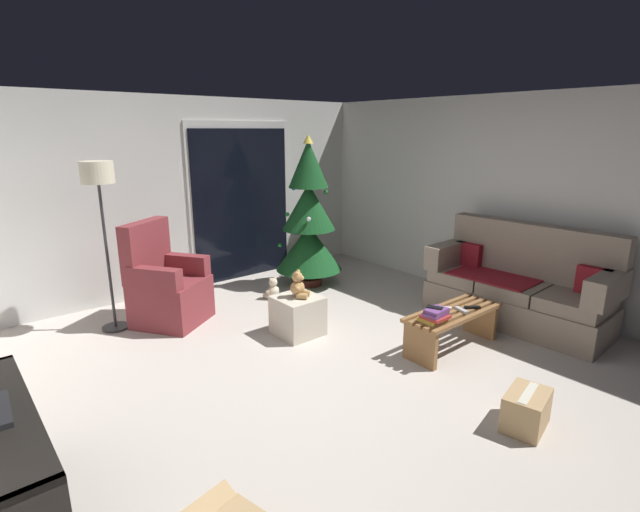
{
  "coord_description": "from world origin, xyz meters",
  "views": [
    {
      "loc": [
        -2.55,
        -2.82,
        2.09
      ],
      "look_at": [
        0.4,
        0.7,
        0.85
      ],
      "focal_mm": 26.49,
      "sensor_mm": 36.0,
      "label": 1
    }
  ],
  "objects": [
    {
      "name": "ground_plane",
      "position": [
        0.0,
        0.0,
        0.0
      ],
      "size": [
        7.0,
        7.0,
        0.0
      ],
      "primitive_type": "plane",
      "color": "#BCB2A8"
    },
    {
      "name": "wall_back",
      "position": [
        0.0,
        3.06,
        1.25
      ],
      "size": [
        5.72,
        0.12,
        2.5
      ],
      "primitive_type": "cube",
      "color": "silver",
      "rests_on": "ground"
    },
    {
      "name": "wall_right",
      "position": [
        2.86,
        0.0,
        1.25
      ],
      "size": [
        0.12,
        6.0,
        2.5
      ],
      "primitive_type": "cube",
      "color": "silver",
      "rests_on": "ground"
    },
    {
      "name": "patio_door_frame",
      "position": [
        0.86,
        2.99,
        1.1
      ],
      "size": [
        1.6,
        0.02,
        2.2
      ],
      "primitive_type": "cube",
      "color": "silver",
      "rests_on": "ground"
    },
    {
      "name": "patio_door_glass",
      "position": [
        0.86,
        2.97,
        1.05
      ],
      "size": [
        1.5,
        0.02,
        2.1
      ],
      "primitive_type": "cube",
      "color": "black",
      "rests_on": "ground"
    },
    {
      "name": "couch",
      "position": [
        2.32,
        -0.45,
        0.4
      ],
      "size": [
        0.85,
        1.97,
        1.08
      ],
      "color": "gray",
      "rests_on": "ground"
    },
    {
      "name": "coffee_table",
      "position": [
        1.17,
        -0.39,
        0.26
      ],
      "size": [
        1.1,
        0.4,
        0.4
      ],
      "color": "olive",
      "rests_on": "ground"
    },
    {
      "name": "remote_white",
      "position": [
        1.13,
        -0.3,
        0.41
      ],
      "size": [
        0.12,
        0.16,
        0.02
      ],
      "primitive_type": "cube",
      "rotation": [
        0.0,
        0.0,
        0.55
      ],
      "color": "silver",
      "rests_on": "coffee_table"
    },
    {
      "name": "remote_black",
      "position": [
        1.36,
        -0.47,
        0.41
      ],
      "size": [
        0.15,
        0.13,
        0.02
      ],
      "primitive_type": "cube",
      "rotation": [
        0.0,
        0.0,
        0.93
      ],
      "color": "black",
      "rests_on": "coffee_table"
    },
    {
      "name": "remote_silver",
      "position": [
        1.22,
        -0.44,
        0.41
      ],
      "size": [
        0.09,
        0.16,
        0.02
      ],
      "primitive_type": "cube",
      "rotation": [
        0.0,
        0.0,
        2.86
      ],
      "color": "#ADADB2",
      "rests_on": "coffee_table"
    },
    {
      "name": "book_stack",
      "position": [
        0.81,
        -0.43,
        0.45
      ],
      "size": [
        0.24,
        0.22,
        0.12
      ],
      "color": "#B79333",
      "rests_on": "coffee_table"
    },
    {
      "name": "cell_phone",
      "position": [
        0.82,
        -0.42,
        0.52
      ],
      "size": [
        0.12,
        0.16,
        0.01
      ],
      "primitive_type": "cube",
      "rotation": [
        0.0,
        0.0,
        0.4
      ],
      "color": "black",
      "rests_on": "book_stack"
    },
    {
      "name": "christmas_tree",
      "position": [
        1.34,
        2.06,
        0.9
      ],
      "size": [
        0.9,
        0.9,
        2.03
      ],
      "color": "#4C1E19",
      "rests_on": "ground"
    },
    {
      "name": "armchair",
      "position": [
        -0.69,
        2.04,
        0.4
      ],
      "size": [
        0.95,
        0.95,
        1.13
      ],
      "color": "maroon",
      "rests_on": "ground"
    },
    {
      "name": "floor_lamp",
      "position": [
        -1.21,
        2.23,
        1.51
      ],
      "size": [
        0.32,
        0.32,
        1.78
      ],
      "color": "#2D2D30",
      "rests_on": "ground"
    },
    {
      "name": "ottoman",
      "position": [
        0.22,
        0.85,
        0.21
      ],
      "size": [
        0.44,
        0.44,
        0.41
      ],
      "primitive_type": "cube",
      "color": "beige",
      "rests_on": "ground"
    },
    {
      "name": "teddy_bear_honey",
      "position": [
        0.23,
        0.84,
        0.53
      ],
      "size": [
        0.21,
        0.22,
        0.29
      ],
      "color": "tan",
      "rests_on": "ottoman"
    },
    {
      "name": "teddy_bear_cream_by_tree",
      "position": [
        0.63,
        1.91,
        0.12
      ],
      "size": [
        0.2,
        0.2,
        0.29
      ],
      "color": "beige",
      "rests_on": "ground"
    },
    {
      "name": "cardboard_box_taped_mid_floor",
      "position": [
        0.5,
        -1.49,
        0.14
      ],
      "size": [
        0.43,
        0.34,
        0.28
      ],
      "color": "tan",
      "rests_on": "ground"
    }
  ]
}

